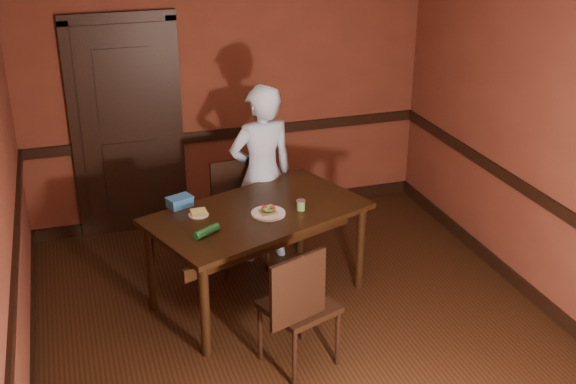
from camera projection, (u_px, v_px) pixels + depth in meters
floor at (302, 332)px, 5.62m from camera, size 4.00×4.50×0.01m
wall_back at (228, 89)px, 7.03m from camera, size 4.00×0.02×2.70m
wall_front at (472, 360)px, 3.11m from camera, size 4.00×0.02×2.70m
wall_left at (1, 209)px, 4.51m from camera, size 0.02×4.50×2.70m
wall_right at (545, 142)px, 5.63m from camera, size 0.02×4.50×2.70m
dado_back at (230, 133)px, 7.20m from camera, size 4.00×0.03×0.10m
dado_left at (15, 271)px, 4.70m from camera, size 0.03×4.50×0.10m
dado_right at (535, 195)px, 5.81m from camera, size 0.03×4.50×0.10m
baseboard_back at (233, 209)px, 7.54m from camera, size 4.00×0.03×0.12m
baseboard_left at (33, 376)px, 5.04m from camera, size 0.03×4.50×0.12m
baseboard_right at (522, 285)px, 6.15m from camera, size 0.03×4.50×0.12m
door at (127, 125)px, 6.83m from camera, size 1.05×0.07×2.20m
dining_table at (258, 255)px, 5.93m from camera, size 1.94×1.50×0.80m
chair_far at (239, 218)px, 6.40m from camera, size 0.48×0.48×0.95m
chair_near at (299, 304)px, 5.09m from camera, size 0.59×0.59×0.98m
person at (262, 174)px, 6.42m from camera, size 0.65×0.47×1.65m
sandwich_plate at (268, 212)px, 5.70m from camera, size 0.27×0.27×0.07m
sauce_jar at (301, 205)px, 5.77m from camera, size 0.07×0.07×0.08m
cheese_saucer at (198, 213)px, 5.68m from camera, size 0.16×0.16×0.05m
food_tub at (180, 202)px, 5.83m from camera, size 0.24×0.20×0.08m
wrapped_veg at (207, 231)px, 5.37m from camera, size 0.22×0.17×0.06m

